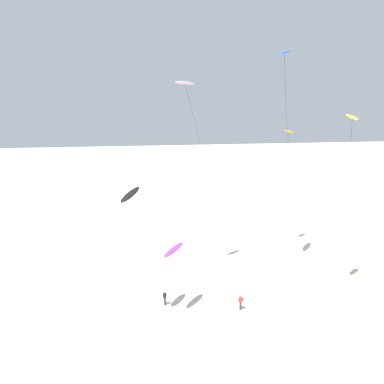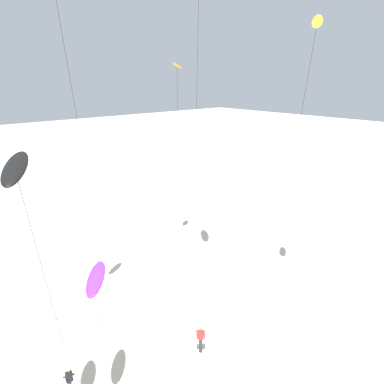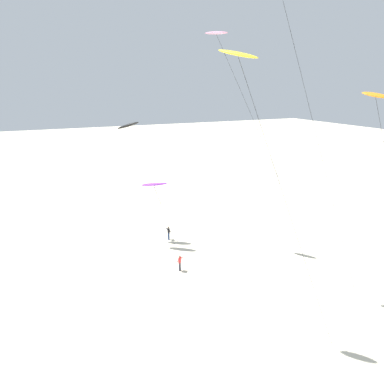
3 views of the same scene
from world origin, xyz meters
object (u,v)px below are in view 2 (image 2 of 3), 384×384
kite_yellow (316,26)px  kite_flyer_middle (69,381)px  kite_flyer_nearest (201,339)px  kite_orange (177,69)px  kite_purple (96,279)px  kite_black (15,170)px

kite_yellow → kite_flyer_middle: 25.63m
kite_yellow → kite_flyer_middle: size_ratio=12.00×
kite_flyer_nearest → kite_flyer_middle: 7.94m
kite_orange → kite_flyer_middle: bearing=-146.6°
kite_orange → kite_flyer_middle: kite_orange is taller
kite_purple → kite_flyer_middle: (-0.86, 1.93, -6.31)m
kite_purple → kite_flyer_middle: size_ratio=4.57×
kite_orange → kite_flyer_nearest: bearing=-125.6°
kite_purple → kite_yellow: bearing=0.2°
kite_yellow → kite_flyer_middle: (-17.70, 1.89, -18.45)m
kite_orange → kite_black: 25.08m
kite_yellow → kite_flyer_nearest: bearing=179.7°
kite_yellow → kite_black: kite_yellow is taller
kite_yellow → kite_flyer_middle: kite_yellow is taller
kite_black → kite_flyer_nearest: bearing=8.8°
kite_purple → kite_orange: bearing=39.1°
kite_orange → kite_flyer_middle: 25.84m
kite_black → kite_flyer_middle: size_ratio=8.32×
kite_orange → kite_flyer_middle: size_ratio=10.40×
kite_yellow → kite_flyer_nearest: (-9.97, 0.04, -18.45)m
kite_black → kite_flyer_middle: kite_black is taller
kite_orange → kite_black: size_ratio=1.25×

